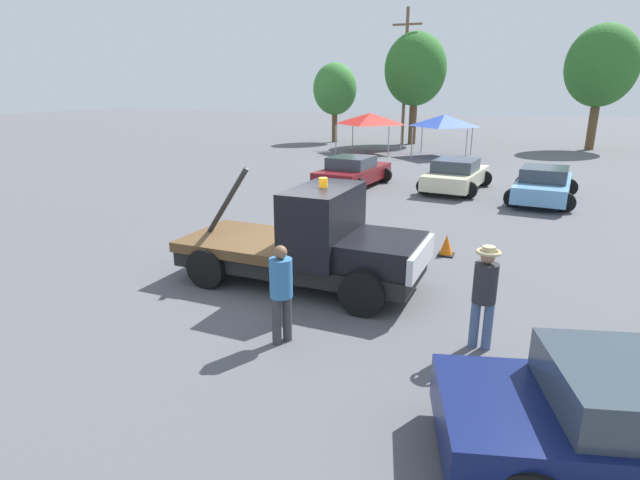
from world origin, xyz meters
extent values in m
plane|color=#545459|center=(0.00, 0.00, 0.00)|extent=(160.00, 160.00, 0.00)
cube|color=black|center=(0.00, 0.00, 0.53)|extent=(5.31, 2.10, 0.35)
cube|color=black|center=(1.89, -0.06, 0.98)|extent=(1.53, 1.88, 0.55)
cube|color=silver|center=(2.68, -0.08, 0.95)|extent=(0.18, 1.95, 0.50)
cube|color=black|center=(0.58, -0.02, 1.45)|extent=(1.22, 2.20, 1.50)
cube|color=brown|center=(-1.31, 0.04, 0.81)|extent=(2.69, 2.24, 0.22)
cylinder|color=black|center=(-1.78, 0.05, 1.70)|extent=(1.19, 0.16, 1.63)
cylinder|color=orange|center=(0.58, -0.02, 2.30)|extent=(0.18, 0.18, 0.20)
cylinder|color=black|center=(1.85, 0.97, 0.44)|extent=(0.88, 0.26, 0.88)
cylinder|color=black|center=(1.79, -1.08, 0.44)|extent=(0.88, 0.26, 0.88)
cylinder|color=black|center=(-1.68, 1.08, 0.44)|extent=(0.88, 0.26, 0.88)
cylinder|color=black|center=(-1.74, -0.98, 0.44)|extent=(0.88, 0.26, 0.88)
cylinder|color=black|center=(4.24, -3.39, 0.34)|extent=(0.68, 0.22, 0.68)
cylinder|color=#475B84|center=(3.87, -1.55, 0.41)|extent=(0.16, 0.16, 0.83)
cylinder|color=#475B84|center=(4.08, -1.55, 0.41)|extent=(0.16, 0.16, 0.83)
cylinder|color=#28282D|center=(3.97, -1.55, 1.16)|extent=(0.38, 0.38, 0.66)
sphere|color=#A87A56|center=(3.97, -1.55, 1.60)|extent=(0.22, 0.22, 0.22)
torus|color=tan|center=(3.97, -1.55, 1.68)|extent=(0.39, 0.39, 0.06)
cylinder|color=tan|center=(3.97, -1.55, 1.72)|extent=(0.20, 0.20, 0.10)
cylinder|color=#38383D|center=(0.89, -2.49, 0.42)|extent=(0.16, 0.16, 0.83)
cylinder|color=#38383D|center=(0.78, -2.67, 0.42)|extent=(0.16, 0.16, 0.83)
cylinder|color=teal|center=(0.84, -2.58, 1.16)|extent=(0.38, 0.38, 0.66)
sphere|color=brown|center=(0.84, -2.58, 1.61)|extent=(0.23, 0.23, 0.23)
cube|color=maroon|center=(-2.47, 11.44, 0.54)|extent=(2.35, 4.65, 0.60)
cube|color=#333D47|center=(-2.49, 11.22, 1.09)|extent=(1.85, 2.04, 0.50)
cylinder|color=black|center=(-3.21, 13.05, 0.34)|extent=(0.68, 0.22, 0.68)
cylinder|color=black|center=(-1.42, 12.87, 0.34)|extent=(0.68, 0.22, 0.68)
cylinder|color=black|center=(-3.52, 10.02, 0.34)|extent=(0.68, 0.22, 0.68)
cylinder|color=black|center=(-1.73, 9.83, 0.34)|extent=(0.68, 0.22, 0.68)
cube|color=beige|center=(1.86, 12.22, 0.54)|extent=(2.39, 4.63, 0.60)
cube|color=#333D47|center=(1.83, 12.00, 1.09)|extent=(1.85, 2.05, 0.50)
cylinder|color=black|center=(1.17, 13.82, 0.34)|extent=(0.68, 0.22, 0.68)
cylinder|color=black|center=(2.92, 13.61, 0.34)|extent=(0.68, 0.22, 0.68)
cylinder|color=black|center=(0.80, 10.83, 0.34)|extent=(0.68, 0.22, 0.68)
cylinder|color=black|center=(2.56, 10.62, 0.34)|extent=(0.68, 0.22, 0.68)
cube|color=#669ED1|center=(5.24, 11.23, 0.54)|extent=(2.28, 4.86, 0.60)
cube|color=#333D47|center=(5.21, 11.00, 1.09)|extent=(1.79, 2.13, 0.50)
cylinder|color=black|center=(4.54, 12.91, 0.34)|extent=(0.68, 0.22, 0.68)
cylinder|color=black|center=(6.26, 12.73, 0.34)|extent=(0.68, 0.22, 0.68)
cylinder|color=black|center=(4.22, 9.73, 0.34)|extent=(0.68, 0.22, 0.68)
cylinder|color=black|center=(5.94, 9.55, 0.34)|extent=(0.68, 0.22, 0.68)
cylinder|color=#9E9EA3|center=(-7.02, 21.72, 0.95)|extent=(0.07, 0.07, 1.89)
cylinder|color=#9E9EA3|center=(-3.49, 21.72, 0.95)|extent=(0.07, 0.07, 1.89)
cylinder|color=#9E9EA3|center=(-7.02, 25.25, 0.95)|extent=(0.07, 0.07, 1.89)
cylinder|color=#9E9EA3|center=(-3.49, 25.25, 0.95)|extent=(0.07, 0.07, 1.89)
pyramid|color=red|center=(-5.25, 23.48, 2.26)|extent=(3.53, 3.53, 0.74)
cylinder|color=#9E9EA3|center=(-1.99, 21.62, 0.94)|extent=(0.07, 0.07, 1.88)
cylinder|color=#9E9EA3|center=(1.27, 21.62, 0.94)|extent=(0.07, 0.07, 1.88)
cylinder|color=#9E9EA3|center=(-1.99, 24.88, 0.94)|extent=(0.07, 0.07, 1.88)
cylinder|color=#9E9EA3|center=(1.27, 24.88, 0.94)|extent=(0.07, 0.07, 1.88)
pyramid|color=#2D4CB7|center=(-0.36, 23.25, 2.25)|extent=(3.26, 3.26, 0.73)
cylinder|color=brown|center=(8.83, 31.07, 1.47)|extent=(0.59, 0.59, 2.94)
ellipsoid|color=#2D6B28|center=(8.83, 31.07, 5.67)|extent=(4.71, 4.71, 5.46)
cylinder|color=brown|center=(-3.74, 30.17, 1.45)|extent=(0.58, 0.58, 2.90)
ellipsoid|color=#2D6B28|center=(-3.74, 30.17, 5.59)|extent=(4.64, 4.64, 5.39)
cylinder|color=brown|center=(-9.91, 29.38, 1.08)|extent=(0.43, 0.43, 2.16)
ellipsoid|color=#387A33|center=(-9.91, 29.38, 4.16)|extent=(3.45, 3.45, 4.00)
cube|color=black|center=(2.76, 3.16, 0.02)|extent=(0.40, 0.40, 0.04)
cone|color=orange|center=(2.76, 3.16, 0.28)|extent=(0.36, 0.36, 0.55)
cylinder|color=brown|center=(-4.42, 29.79, 4.95)|extent=(0.24, 0.24, 9.90)
cube|color=brown|center=(-4.42, 29.79, 8.71)|extent=(2.20, 0.14, 0.14)
camera|label=1|loc=(4.26, -9.45, 4.13)|focal=28.00mm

